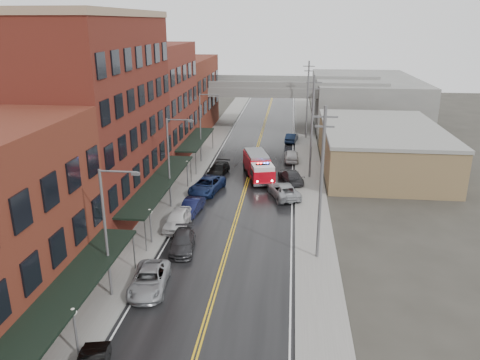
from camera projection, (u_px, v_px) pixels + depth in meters
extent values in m
cube|color=black|center=(245.00, 190.00, 51.54)|extent=(11.00, 160.00, 0.02)
cube|color=slate|center=(180.00, 187.00, 52.28)|extent=(3.00, 160.00, 0.15)
cube|color=slate|center=(312.00, 192.00, 50.75)|extent=(3.00, 160.00, 0.15)
cube|color=gray|center=(195.00, 187.00, 52.11)|extent=(0.30, 160.00, 0.15)
cube|color=gray|center=(296.00, 191.00, 50.93)|extent=(0.30, 160.00, 0.15)
cube|color=maroon|center=(96.00, 119.00, 43.46)|extent=(9.00, 20.00, 18.00)
cube|color=maroon|center=(151.00, 104.00, 60.41)|extent=(9.00, 15.00, 15.00)
cube|color=#5F2B19|center=(182.00, 96.00, 77.36)|extent=(9.00, 20.00, 12.00)
cube|color=olive|center=(380.00, 149.00, 58.48)|extent=(14.00, 22.00, 5.00)
cube|color=slate|center=(364.00, 100.00, 86.02)|extent=(18.00, 30.00, 8.00)
cube|color=black|center=(70.00, 289.00, 26.89)|extent=(2.60, 16.00, 0.18)
cylinder|color=slate|center=(134.00, 252.00, 34.41)|extent=(0.10, 0.10, 3.00)
cube|color=black|center=(160.00, 182.00, 44.78)|extent=(2.60, 18.00, 0.18)
cylinder|color=slate|center=(146.00, 236.00, 37.04)|extent=(0.10, 0.10, 3.00)
cylinder|color=slate|center=(191.00, 171.00, 53.23)|extent=(0.10, 0.10, 3.00)
cube|color=black|center=(196.00, 139.00, 61.25)|extent=(2.60, 13.00, 0.18)
cylinder|color=slate|center=(196.00, 164.00, 55.87)|extent=(0.10, 0.10, 3.00)
cylinder|color=slate|center=(213.00, 139.00, 67.35)|extent=(0.10, 0.10, 3.00)
cylinder|color=#59595B|center=(76.00, 336.00, 25.41)|extent=(0.14, 0.14, 2.80)
sphere|color=silver|center=(73.00, 312.00, 24.93)|extent=(0.44, 0.44, 0.44)
cylinder|color=#59595B|center=(151.00, 228.00, 38.59)|extent=(0.14, 0.14, 2.80)
sphere|color=silver|center=(150.00, 212.00, 38.10)|extent=(0.44, 0.44, 0.44)
cylinder|color=#59595B|center=(187.00, 176.00, 51.76)|extent=(0.14, 0.14, 2.80)
sphere|color=silver|center=(187.00, 163.00, 51.28)|extent=(0.44, 0.44, 0.44)
cylinder|color=#59595B|center=(106.00, 236.00, 30.10)|extent=(0.18, 0.18, 9.00)
cylinder|color=#59595B|center=(118.00, 172.00, 28.56)|extent=(2.40, 0.12, 0.12)
cube|color=#59595B|center=(136.00, 174.00, 28.48)|extent=(0.50, 0.22, 0.18)
cylinder|color=#59595B|center=(169.00, 164.00, 45.16)|extent=(0.18, 0.18, 9.00)
cylinder|color=#59595B|center=(179.00, 120.00, 43.62)|extent=(2.40, 0.12, 0.12)
cube|color=#59595B|center=(191.00, 121.00, 43.54)|extent=(0.50, 0.22, 0.18)
cylinder|color=#59595B|center=(200.00, 129.00, 60.22)|extent=(0.18, 0.18, 9.00)
cylinder|color=#59595B|center=(209.00, 95.00, 58.68)|extent=(2.40, 0.12, 0.12)
cube|color=#59595B|center=(217.00, 96.00, 58.60)|extent=(0.50, 0.22, 0.18)
cylinder|color=#59595B|center=(321.00, 186.00, 34.74)|extent=(0.24, 0.24, 12.00)
cube|color=#59595B|center=(325.00, 117.00, 33.07)|extent=(1.80, 0.12, 0.12)
cube|color=#59595B|center=(325.00, 127.00, 33.30)|extent=(1.40, 0.12, 0.12)
cylinder|color=#59595B|center=(312.00, 128.00, 53.57)|extent=(0.24, 0.24, 12.00)
cube|color=#59595B|center=(314.00, 82.00, 51.90)|extent=(1.80, 0.12, 0.12)
cube|color=#59595B|center=(314.00, 89.00, 52.12)|extent=(1.40, 0.12, 0.12)
cylinder|color=#59595B|center=(307.00, 101.00, 72.39)|extent=(0.24, 0.24, 12.00)
cube|color=#59595B|center=(309.00, 66.00, 70.72)|extent=(1.80, 0.12, 0.12)
cube|color=#59595B|center=(309.00, 71.00, 70.95)|extent=(1.40, 0.12, 0.12)
cube|color=slate|center=(264.00, 89.00, 79.49)|extent=(40.00, 10.00, 1.50)
cube|color=slate|center=(201.00, 110.00, 81.85)|extent=(1.60, 8.00, 6.00)
cube|color=slate|center=(328.00, 112.00, 79.55)|extent=(1.60, 8.00, 6.00)
cube|color=red|center=(256.00, 163.00, 56.05)|extent=(3.72, 5.80, 2.05)
cube|color=red|center=(263.00, 175.00, 52.59)|extent=(3.00, 3.07, 1.46)
cube|color=silver|center=(263.00, 167.00, 52.27)|extent=(2.83, 2.85, 0.49)
cube|color=black|center=(262.00, 172.00, 52.68)|extent=(2.77, 2.13, 0.78)
cube|color=slate|center=(257.00, 154.00, 55.68)|extent=(3.39, 5.36, 0.29)
cube|color=black|center=(263.00, 164.00, 52.17)|extent=(1.58, 0.66, 0.14)
sphere|color=#FF0C0C|center=(258.00, 164.00, 52.07)|extent=(0.19, 0.19, 0.19)
sphere|color=#1933FF|center=(267.00, 163.00, 52.22)|extent=(0.19, 0.19, 0.19)
cylinder|color=black|center=(253.00, 182.00, 52.58)|extent=(1.03, 0.58, 0.97)
cylinder|color=black|center=(272.00, 181.00, 52.88)|extent=(1.03, 0.58, 0.97)
cylinder|color=black|center=(248.00, 173.00, 55.78)|extent=(1.03, 0.58, 0.97)
cylinder|color=black|center=(266.00, 172.00, 56.07)|extent=(1.03, 0.58, 0.97)
cylinder|color=black|center=(245.00, 167.00, 58.06)|extent=(1.03, 0.58, 0.97)
cylinder|color=black|center=(262.00, 166.00, 58.36)|extent=(1.03, 0.58, 0.97)
imported|color=gray|center=(149.00, 280.00, 32.20)|extent=(2.91, 5.39, 1.44)
imported|color=#2A2A2C|center=(182.00, 242.00, 37.80)|extent=(2.42, 4.84, 1.35)
imported|color=silver|center=(177.00, 219.00, 41.84)|extent=(2.00, 4.83, 1.64)
imported|color=black|center=(191.00, 207.00, 45.01)|extent=(2.02, 4.42, 1.41)
imported|color=#122046|center=(207.00, 185.00, 50.58)|extent=(3.79, 6.20, 1.61)
imported|color=black|center=(218.00, 170.00, 56.22)|extent=(2.55, 5.08, 1.41)
imported|color=#94979B|center=(284.00, 190.00, 49.16)|extent=(4.06, 5.93, 1.51)
imported|color=#29292B|center=(291.00, 176.00, 53.70)|extent=(3.40, 5.58, 1.51)
imported|color=#B8B8B8|center=(291.00, 156.00, 61.87)|extent=(1.99, 4.65, 1.57)
imported|color=black|center=(292.00, 138.00, 71.69)|extent=(2.11, 4.54, 1.44)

